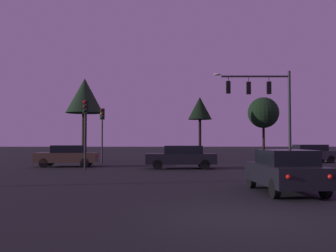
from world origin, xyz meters
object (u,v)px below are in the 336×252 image
Objects in this scene: car_crossing_right at (181,157)px; traffic_light_corner_left at (85,120)px; tree_left_far at (200,109)px; tree_center_horizon at (85,97)px; tree_behind_sign at (263,113)px; car_nearside_lane at (285,170)px; car_crossing_left at (67,155)px; traffic_light_corner_right at (102,125)px; traffic_signal_mast_arm at (266,99)px; car_far_lane at (309,153)px.

traffic_light_corner_left is at bearing -172.98° from car_crossing_right.
tree_center_horizon reaches higher than tree_left_far.
tree_center_horizon is at bearing -144.47° from tree_behind_sign.
car_nearside_lane is at bearing -61.34° from tree_center_horizon.
car_crossing_left is 0.59× the size of tree_behind_sign.
car_nearside_lane is 0.90× the size of car_crossing_right.
tree_left_far reaches higher than car_nearside_lane.
tree_behind_sign is at bearing 43.72° from traffic_light_corner_right.
traffic_signal_mast_arm is at bearing 76.38° from car_nearside_lane.
traffic_light_corner_left is at bearing -78.62° from tree_center_horizon.
traffic_light_corner_right is at bearing 117.63° from car_nearside_lane.
car_crossing_right is (-6.29, -2.12, -4.10)m from traffic_signal_mast_arm.
car_crossing_right is 0.65× the size of tree_left_far.
tree_behind_sign is (18.18, 23.73, 2.27)m from traffic_light_corner_left.
traffic_light_corner_left is at bearing 130.26° from car_nearside_lane.
tree_behind_sign reaches higher than tree_left_far.
car_nearside_lane is 0.58× the size of tree_left_far.
traffic_light_corner_right is 1.02× the size of car_crossing_left.
traffic_light_corner_left is at bearing -157.78° from car_far_lane.
traffic_signal_mast_arm is 0.96× the size of tree_left_far.
traffic_light_corner_left is 23.87m from tree_left_far.
car_crossing_right is 26.32m from tree_behind_sign.
tree_left_far is (-7.50, 14.57, 4.96)m from car_far_lane.
traffic_light_corner_left is 9.93m from tree_center_horizon.
tree_left_far is at bearing 57.57° from traffic_light_corner_right.
traffic_signal_mast_arm is at bearing -16.14° from traffic_light_corner_right.
car_nearside_lane is at bearing -104.65° from tree_behind_sign.
traffic_light_corner_right is at bearing 163.86° from traffic_signal_mast_arm.
traffic_light_corner_left is at bearing -57.51° from car_crossing_left.
tree_left_far is (-2.71, 18.75, 0.86)m from traffic_signal_mast_arm.
traffic_light_corner_left is 14.36m from car_nearside_lane.
car_crossing_right is at bearing 104.38° from car_nearside_lane.
car_crossing_left is 19.50m from car_far_lane.
tree_center_horizon is (-19.15, 2.34, 4.98)m from car_far_lane.
traffic_light_corner_right is 0.60× the size of tree_behind_sign.
traffic_signal_mast_arm is 1.55× the size of traffic_light_corner_right.
traffic_signal_mast_arm is at bearing 0.43° from car_crossing_left.
car_nearside_lane is at bearing -49.74° from traffic_light_corner_left.
tree_left_far reaches higher than car_crossing_left.
traffic_light_corner_right is at bearing 62.91° from car_crossing_left.
traffic_light_corner_right is 18.16m from tree_left_far.
car_crossing_left is (-1.76, 2.77, -2.36)m from traffic_light_corner_left.
car_nearside_lane is 23.56m from tree_center_horizon.
traffic_light_corner_left reaches higher than car_far_lane.
tree_behind_sign is (18.06, 17.28, 2.27)m from traffic_light_corner_right.
tree_center_horizon reaches higher than car_crossing_right.
car_crossing_left is 0.60× the size of tree_left_far.
car_crossing_right is (6.19, 0.76, -2.36)m from traffic_light_corner_left.
traffic_light_corner_left is at bearing -167.01° from traffic_signal_mast_arm.
car_crossing_left is at bearing -179.57° from traffic_signal_mast_arm.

